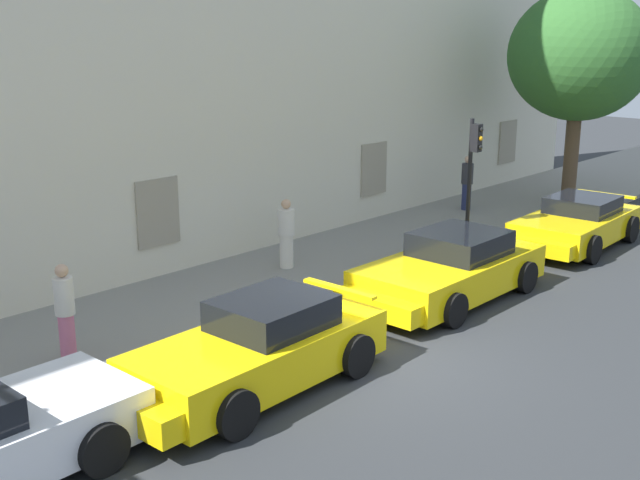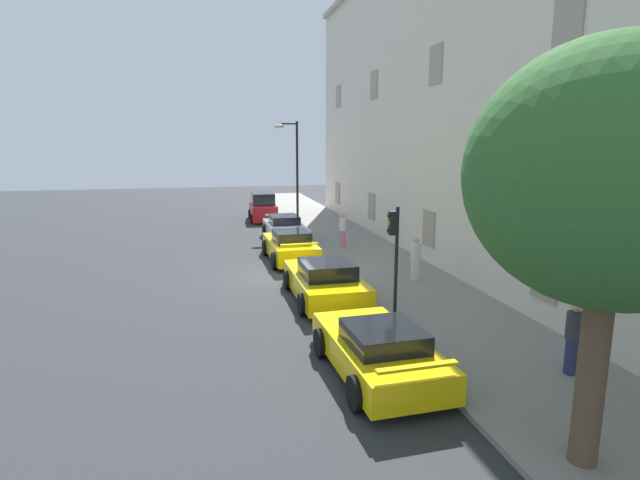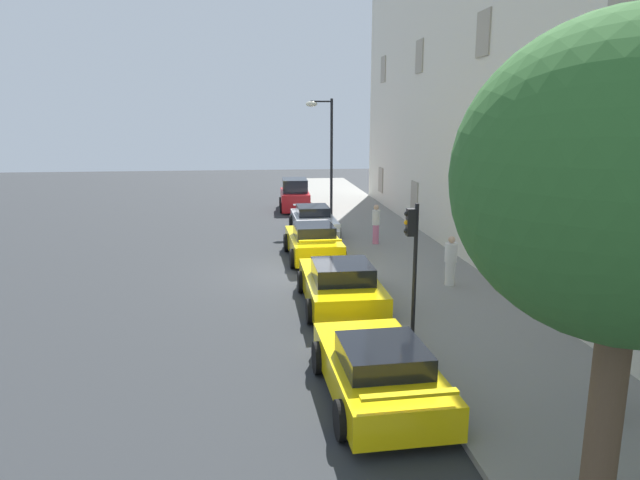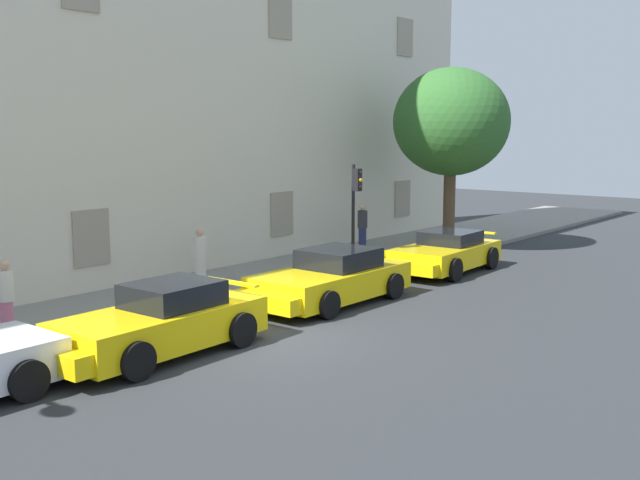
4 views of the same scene
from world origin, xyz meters
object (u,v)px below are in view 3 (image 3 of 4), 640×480
at_px(sportscar_red_lead, 314,223).
at_px(pedestrian_admiring, 451,261).
at_px(pedestrian_strolling, 612,367).
at_px(sportscar_tail_end, 376,368).
at_px(sportscar_white_middle, 340,284).
at_px(tree_near_kerb, 633,181).
at_px(street_lamp, 324,137).
at_px(hatchback_parked, 295,196).
at_px(sportscar_yellow_flank, 313,242).
at_px(pedestrian_bystander, 376,224).
at_px(traffic_light, 412,246).

height_order(sportscar_red_lead, pedestrian_admiring, pedestrian_admiring).
bearing_deg(pedestrian_strolling, sportscar_tail_end, -107.61).
relative_size(sportscar_red_lead, pedestrian_strolling, 2.97).
xyz_separation_m(sportscar_white_middle, pedestrian_strolling, (6.98, 3.97, 0.38)).
distance_m(tree_near_kerb, street_lamp, 23.56).
height_order(hatchback_parked, pedestrian_strolling, hatchback_parked).
bearing_deg(street_lamp, sportscar_red_lead, -13.40).
relative_size(sportscar_tail_end, hatchback_parked, 1.22).
bearing_deg(sportscar_yellow_flank, pedestrian_admiring, 40.12).
height_order(sportscar_yellow_flank, pedestrian_bystander, pedestrian_bystander).
height_order(hatchback_parked, street_lamp, street_lamp).
bearing_deg(sportscar_red_lead, sportscar_white_middle, -1.58).
relative_size(sportscar_white_middle, pedestrian_strolling, 2.97).
bearing_deg(street_lamp, hatchback_parked, -159.58).
bearing_deg(pedestrian_bystander, pedestrian_admiring, 9.99).
xyz_separation_m(sportscar_tail_end, traffic_light, (-2.71, 1.43, 1.81)).
bearing_deg(sportscar_tail_end, tree_near_kerb, 27.71).
bearing_deg(sportscar_yellow_flank, street_lamp, 169.95).
bearing_deg(pedestrian_bystander, tree_near_kerb, -2.15).
relative_size(sportscar_white_middle, traffic_light, 1.49).
distance_m(pedestrian_admiring, pedestrian_bystander, 6.31).
xyz_separation_m(street_lamp, pedestrian_admiring, (12.85, 2.51, -3.43)).
xyz_separation_m(sportscar_yellow_flank, street_lamp, (-8.16, 1.45, 3.75)).
height_order(tree_near_kerb, pedestrian_admiring, tree_near_kerb).
bearing_deg(street_lamp, tree_near_kerb, 1.89).
distance_m(sportscar_white_middle, pedestrian_bystander, 7.67).
height_order(sportscar_white_middle, hatchback_parked, hatchback_parked).
height_order(tree_near_kerb, street_lamp, tree_near_kerb).
height_order(sportscar_tail_end, tree_near_kerb, tree_near_kerb).
relative_size(sportscar_yellow_flank, traffic_light, 1.44).
relative_size(sportscar_tail_end, pedestrian_bystander, 2.75).
height_order(sportscar_yellow_flank, traffic_light, traffic_light).
bearing_deg(sportscar_white_middle, sportscar_red_lead, 178.42).
distance_m(hatchback_parked, traffic_light, 20.42).
height_order(sportscar_white_middle, sportscar_tail_end, sportscar_white_middle).
bearing_deg(pedestrian_strolling, pedestrian_bystander, -174.60).
bearing_deg(hatchback_parked, sportscar_tail_end, -0.08).
xyz_separation_m(tree_near_kerb, pedestrian_bystander, (-16.90, 0.63, -3.70)).
bearing_deg(sportscar_white_middle, street_lamp, 174.95).
relative_size(tree_near_kerb, street_lamp, 1.06).
bearing_deg(hatchback_parked, sportscar_red_lead, 2.72).
relative_size(sportscar_red_lead, pedestrian_admiring, 3.05).
bearing_deg(tree_near_kerb, traffic_light, -174.20).
xyz_separation_m(sportscar_yellow_flank, hatchback_parked, (-11.68, 0.14, 0.20)).
height_order(sportscar_tail_end, pedestrian_bystander, pedestrian_bystander).
bearing_deg(hatchback_parked, sportscar_white_middle, 0.28).
relative_size(sportscar_tail_end, tree_near_kerb, 0.71).
relative_size(sportscar_yellow_flank, pedestrian_bystander, 2.82).
xyz_separation_m(hatchback_parked, pedestrian_strolling, (24.32, 4.06, 0.15)).
distance_m(pedestrian_strolling, pedestrian_bystander, 14.23).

